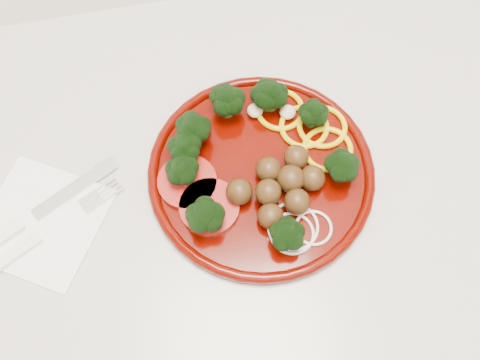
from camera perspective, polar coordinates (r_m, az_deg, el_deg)
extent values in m
cube|color=silver|center=(1.16, 7.37, -7.25)|extent=(2.40, 0.60, 0.87)
cube|color=#B6B3AD|center=(0.75, 11.39, 3.29)|extent=(2.40, 0.60, 0.03)
cylinder|color=#3E0400|center=(0.69, 2.26, 0.70)|extent=(0.29, 0.29, 0.01)
torus|color=#3E0400|center=(0.69, 2.28, 0.92)|extent=(0.29, 0.29, 0.01)
sphere|color=#4A2F12|center=(0.67, 7.72, 0.24)|extent=(0.03, 0.03, 0.03)
sphere|color=#4A2F12|center=(0.66, 6.11, -2.28)|extent=(0.03, 0.03, 0.03)
sphere|color=#4A2F12|center=(0.67, 5.42, 0.13)|extent=(0.03, 0.03, 0.03)
sphere|color=#4A2F12|center=(0.66, 3.01, -1.47)|extent=(0.03, 0.03, 0.03)
sphere|color=#4A2F12|center=(0.68, 5.98, 2.27)|extent=(0.03, 0.03, 0.03)
sphere|color=#4A2F12|center=(0.65, 3.27, -3.83)|extent=(0.03, 0.03, 0.03)
sphere|color=#4A2F12|center=(0.67, 3.08, 1.15)|extent=(0.03, 0.03, 0.03)
sphere|color=#4A2F12|center=(0.66, -0.07, -1.23)|extent=(0.03, 0.03, 0.03)
torus|color=#D5B107|center=(0.72, 6.85, 5.68)|extent=(0.07, 0.07, 0.01)
torus|color=#D5B107|center=(0.71, 9.31, 3.29)|extent=(0.07, 0.07, 0.01)
torus|color=#D5B107|center=(0.73, 4.28, 7.50)|extent=(0.07, 0.07, 0.01)
torus|color=#D5B107|center=(0.72, 8.75, 5.65)|extent=(0.07, 0.07, 0.01)
cylinder|color=#720A07|center=(0.68, -5.65, -0.20)|extent=(0.08, 0.08, 0.01)
cylinder|color=#720A07|center=(0.67, -3.29, -2.86)|extent=(0.08, 0.08, 0.01)
torus|color=beige|center=(0.66, 5.56, -5.68)|extent=(0.06, 0.06, 0.00)
torus|color=beige|center=(0.66, 7.84, -5.06)|extent=(0.05, 0.05, 0.00)
torus|color=beige|center=(0.66, 5.66, -4.92)|extent=(0.06, 0.06, 0.00)
ellipsoid|color=#C6B793|center=(0.72, 1.62, 7.38)|extent=(0.02, 0.02, 0.02)
ellipsoid|color=#C6B793|center=(0.71, -4.04, 5.40)|extent=(0.02, 0.02, 0.02)
ellipsoid|color=#C6B793|center=(0.73, 5.09, 7.18)|extent=(0.02, 0.02, 0.02)
cube|color=white|center=(0.72, -20.41, -4.21)|extent=(0.20, 0.20, 0.00)
cube|color=silver|center=(0.72, -17.15, -0.83)|extent=(0.12, 0.07, 0.00)
cube|color=white|center=(0.71, -23.32, -7.59)|extent=(0.08, 0.05, 0.01)
cube|color=silver|center=(0.70, -15.57, -2.27)|extent=(0.03, 0.03, 0.00)
cube|color=silver|center=(0.70, -13.41, -1.59)|extent=(0.03, 0.02, 0.00)
cube|color=silver|center=(0.70, -13.69, -1.23)|extent=(0.03, 0.02, 0.00)
cube|color=silver|center=(0.71, -13.96, -0.87)|extent=(0.03, 0.02, 0.00)
cube|color=silver|center=(0.71, -14.24, -0.51)|extent=(0.03, 0.02, 0.00)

